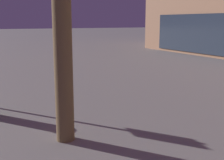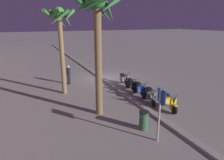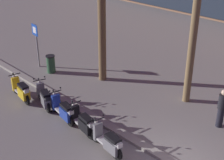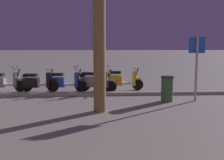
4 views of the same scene
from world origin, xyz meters
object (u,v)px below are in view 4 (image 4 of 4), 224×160
Objects in this scene: scooter_blue_second_in_line at (63,82)px; litter_bin at (167,89)px; scooter_yellow_last_in_row at (121,80)px; crossing_sign at (197,61)px; scooter_grey_far_back at (95,81)px; scooter_black_mid_front at (37,82)px; scooter_grey_mid_centre at (4,82)px.

scooter_blue_second_in_line reaches higher than litter_bin.
scooter_yellow_last_in_row is 0.75× the size of crossing_sign.
scooter_black_mid_front is at bearing -1.06° from scooter_grey_far_back.
crossing_sign reaches higher than scooter_blue_second_in_line.
scooter_grey_far_back is 4.55m from crossing_sign.
scooter_grey_far_back is at bearing 177.15° from scooter_grey_mid_centre.
scooter_grey_far_back and scooter_grey_mid_centre have the same top height.
scooter_yellow_last_in_row is 3.84m from scooter_black_mid_front.
scooter_black_mid_front reaches higher than litter_bin.
scooter_grey_far_back reaches higher than scooter_black_mid_front.
scooter_grey_far_back is 4.12m from scooter_grey_mid_centre.
litter_bin is (1.10, 0.04, -1.02)m from crossing_sign.
scooter_yellow_last_in_row is 3.82m from crossing_sign.
scooter_blue_second_in_line is at bearing -29.46° from litter_bin.
scooter_yellow_last_in_row is 1.05× the size of scooter_black_mid_front.
scooter_grey_far_back is 2.59m from scooter_black_mid_front.
scooter_blue_second_in_line is at bearing 6.95° from scooter_yellow_last_in_row.
crossing_sign is (-3.82, 2.24, 1.04)m from scooter_grey_far_back.
scooter_yellow_last_in_row is at bearing -45.22° from crossing_sign.
crossing_sign is 2.53× the size of litter_bin.
crossing_sign is at bearing 156.34° from scooter_blue_second_in_line.
litter_bin is (-4.13, 2.33, 0.03)m from scooter_blue_second_in_line.
scooter_black_mid_front is (1.19, 0.01, -0.01)m from scooter_blue_second_in_line.
scooter_grey_mid_centre is (1.52, -0.16, 0.00)m from scooter_black_mid_front.
scooter_grey_far_back is 0.99× the size of scooter_black_mid_front.
scooter_grey_far_back and scooter_blue_second_in_line have the same top height.
crossing_sign is (-5.23, 2.29, 1.05)m from scooter_blue_second_in_line.
crossing_sign reaches higher than scooter_yellow_last_in_row.
scooter_black_mid_front is 0.97× the size of scooter_grey_mid_centre.
scooter_blue_second_in_line is (2.63, 0.32, -0.01)m from scooter_yellow_last_in_row.
litter_bin is (-1.50, 2.65, 0.02)m from scooter_yellow_last_in_row.
scooter_grey_far_back is at bearing 178.94° from scooter_black_mid_front.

